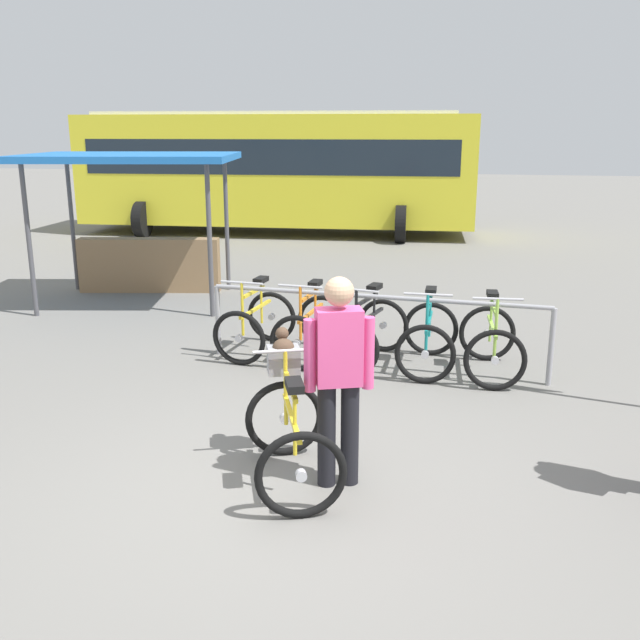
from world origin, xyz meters
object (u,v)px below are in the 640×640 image
object	(u,v)px
featured_bicycle	(290,419)
racked_bike_teal	(428,338)
bus_distant	(277,166)
racked_bike_lime	(491,343)
racked_bike_orange	(311,328)
market_stall	(140,211)
racked_bike_black	(368,333)
person_with_featured_bike	(339,373)
racked_bike_yellow	(256,324)

from	to	relation	value
featured_bicycle	racked_bike_teal	bearing A→B (deg)	72.71
featured_bicycle	bus_distant	xyz separation A→B (m)	(-3.66, 13.17, 1.25)
racked_bike_lime	racked_bike_orange	bearing A→B (deg)	175.50
racked_bike_teal	market_stall	world-z (taller)	market_stall
racked_bike_black	featured_bicycle	size ratio (longest dim) A/B	0.97
person_with_featured_bike	market_stall	size ratio (longest dim) A/B	0.47
racked_bike_yellow	market_stall	distance (m)	3.81
market_stall	racked_bike_lime	bearing A→B (deg)	-26.69
racked_bike_teal	racked_bike_lime	world-z (taller)	same
person_with_featured_bike	bus_distant	distance (m)	13.84
racked_bike_black	racked_bike_teal	distance (m)	0.70
racked_bike_lime	market_stall	bearing A→B (deg)	153.31
racked_bike_yellow	racked_bike_black	size ratio (longest dim) A/B	0.97
featured_bicycle	market_stall	bearing A→B (deg)	124.80
racked_bike_black	racked_bike_yellow	bearing A→B (deg)	175.50
racked_bike_orange	market_stall	xyz separation A→B (m)	(-3.37, 2.58, 1.03)
racked_bike_orange	racked_bike_lime	bearing A→B (deg)	-4.50
racked_bike_teal	bus_distant	size ratio (longest dim) A/B	0.11
racked_bike_lime	featured_bicycle	distance (m)	3.24
racked_bike_yellow	bus_distant	distance (m)	10.52
racked_bike_teal	market_stall	xyz separation A→B (m)	(-4.76, 2.69, 1.03)
person_with_featured_bike	bus_distant	world-z (taller)	bus_distant
racked_bike_black	featured_bicycle	distance (m)	2.94
racked_bike_teal	featured_bicycle	distance (m)	3.01
featured_bicycle	bus_distant	distance (m)	13.73
person_with_featured_bike	racked_bike_yellow	bearing A→B (deg)	117.32
racked_bike_black	market_stall	xyz separation A→B (m)	(-4.06, 2.63, 1.03)
racked_bike_teal	racked_bike_black	bearing A→B (deg)	175.50
racked_bike_black	person_with_featured_bike	xyz separation A→B (m)	(0.19, -2.97, 0.54)
racked_bike_yellow	racked_bike_black	bearing A→B (deg)	-4.50
racked_bike_orange	market_stall	size ratio (longest dim) A/B	0.33
racked_bike_black	bus_distant	distance (m)	11.03
racked_bike_yellow	racked_bike_lime	size ratio (longest dim) A/B	1.02
racked_bike_black	bus_distant	size ratio (longest dim) A/B	0.12
racked_bike_black	racked_bike_orange	bearing A→B (deg)	175.51
racked_bike_black	person_with_featured_bike	distance (m)	3.02
market_stall	racked_bike_yellow	bearing A→B (deg)	-43.43
bus_distant	market_stall	bearing A→B (deg)	-91.55
racked_bike_black	person_with_featured_bike	world-z (taller)	person_with_featured_bike
racked_bike_black	racked_bike_lime	distance (m)	1.40
featured_bicycle	bus_distant	world-z (taller)	bus_distant
racked_bike_orange	person_with_featured_bike	world-z (taller)	person_with_featured_bike
racked_bike_teal	person_with_featured_bike	xyz separation A→B (m)	(-0.50, -2.91, 0.54)
racked_bike_teal	racked_bike_lime	bearing A→B (deg)	-4.49
racked_bike_teal	featured_bicycle	size ratio (longest dim) A/B	0.87
bus_distant	market_stall	world-z (taller)	bus_distant
featured_bicycle	market_stall	size ratio (longest dim) A/B	0.36
racked_bike_yellow	racked_bike_orange	bearing A→B (deg)	-4.50
racked_bike_lime	bus_distant	distance (m)	11.69
racked_bike_orange	racked_bike_lime	size ratio (longest dim) A/B	1.00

